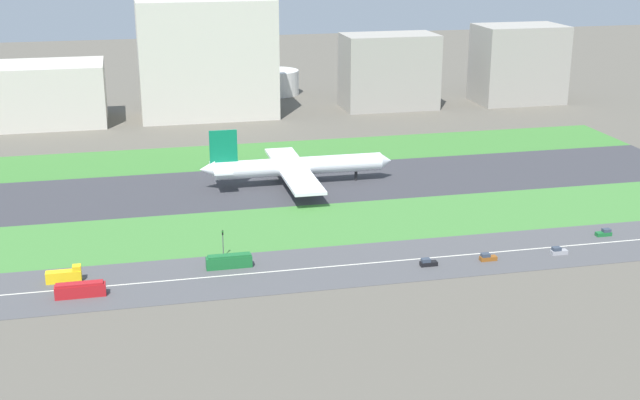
# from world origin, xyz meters

# --- Properties ---
(ground_plane) EXTENTS (800.00, 800.00, 0.00)m
(ground_plane) POSITION_xyz_m (0.00, 0.00, 0.00)
(ground_plane) COLOR #5B564C
(runway) EXTENTS (280.00, 46.00, 0.10)m
(runway) POSITION_xyz_m (0.00, 0.00, 0.05)
(runway) COLOR #38383D
(runway) RESTS_ON ground_plane
(grass_median_north) EXTENTS (280.00, 36.00, 0.10)m
(grass_median_north) POSITION_xyz_m (0.00, 41.00, 0.05)
(grass_median_north) COLOR #3D7A33
(grass_median_north) RESTS_ON ground_plane
(grass_median_south) EXTENTS (280.00, 36.00, 0.10)m
(grass_median_south) POSITION_xyz_m (0.00, -41.00, 0.05)
(grass_median_south) COLOR #427F38
(grass_median_south) RESTS_ON ground_plane
(highway) EXTENTS (280.00, 28.00, 0.10)m
(highway) POSITION_xyz_m (0.00, -73.00, 0.05)
(highway) COLOR #4C4C4F
(highway) RESTS_ON ground_plane
(highway_centerline) EXTENTS (266.00, 0.50, 0.01)m
(highway_centerline) POSITION_xyz_m (0.00, -73.00, 0.11)
(highway_centerline) COLOR silver
(highway_centerline) RESTS_ON highway
(airliner) EXTENTS (65.00, 56.00, 19.70)m
(airliner) POSITION_xyz_m (0.40, 0.00, 6.23)
(airliner) COLOR white
(airliner) RESTS_ON runway
(car_4) EXTENTS (4.40, 1.80, 2.00)m
(car_4) POSITION_xyz_m (35.78, -78.00, 0.92)
(car_4) COLOR brown
(car_4) RESTS_ON highway
(truck_0) EXTENTS (8.40, 2.50, 4.00)m
(truck_0) POSITION_xyz_m (-69.99, -68.00, 1.67)
(truck_0) COLOR yellow
(truck_0) RESTS_ON highway
(bus_0) EXTENTS (11.60, 2.50, 3.50)m
(bus_0) POSITION_xyz_m (-29.96, -68.00, 1.82)
(bus_0) COLOR #19662D
(bus_0) RESTS_ON highway
(car_2) EXTENTS (4.40, 1.80, 2.00)m
(car_2) POSITION_xyz_m (19.52, -78.00, 0.92)
(car_2) COLOR black
(car_2) RESTS_ON highway
(bus_1) EXTENTS (11.60, 2.50, 3.50)m
(bus_1) POSITION_xyz_m (-66.00, -78.00, 1.82)
(bus_1) COLOR #B2191E
(bus_1) RESTS_ON highway
(car_1) EXTENTS (4.40, 1.80, 2.00)m
(car_1) POSITION_xyz_m (75.01, -68.00, 0.92)
(car_1) COLOR #19662D
(car_1) RESTS_ON highway
(car_3) EXTENTS (4.40, 1.80, 2.00)m
(car_3) POSITION_xyz_m (55.77, -78.00, 0.92)
(car_3) COLOR #99999E
(car_3) RESTS_ON highway
(traffic_light) EXTENTS (0.36, 0.50, 7.20)m
(traffic_light) POSITION_xyz_m (-30.48, -60.01, 4.29)
(traffic_light) COLOR #4C4C51
(traffic_light) RESTS_ON highway
(terminal_building) EXTENTS (57.63, 34.62, 26.21)m
(terminal_building) POSITION_xyz_m (-90.00, 114.00, 13.11)
(terminal_building) COLOR beige
(terminal_building) RESTS_ON ground_plane
(hangar_building) EXTENTS (59.93, 31.04, 51.91)m
(hangar_building) POSITION_xyz_m (-16.30, 114.00, 25.96)
(hangar_building) COLOR beige
(hangar_building) RESTS_ON ground_plane
(office_tower) EXTENTS (43.41, 24.23, 34.43)m
(office_tower) POSITION_xyz_m (68.34, 114.00, 17.22)
(office_tower) COLOR #9E998E
(office_tower) RESTS_ON ground_plane
(cargo_warehouse) EXTENTS (40.85, 27.26, 36.96)m
(cargo_warehouse) POSITION_xyz_m (133.70, 114.00, 18.48)
(cargo_warehouse) COLOR #9E998E
(cargo_warehouse) RESTS_ON ground_plane
(fuel_tank_west) EXTENTS (24.14, 24.14, 17.41)m
(fuel_tank_west) POSITION_xyz_m (-16.14, 159.00, 8.70)
(fuel_tank_west) COLOR silver
(fuel_tank_west) RESTS_ON ground_plane
(fuel_tank_centre) EXTENTS (24.34, 24.34, 12.20)m
(fuel_tank_centre) POSITION_xyz_m (21.86, 159.00, 6.10)
(fuel_tank_centre) COLOR silver
(fuel_tank_centre) RESTS_ON ground_plane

